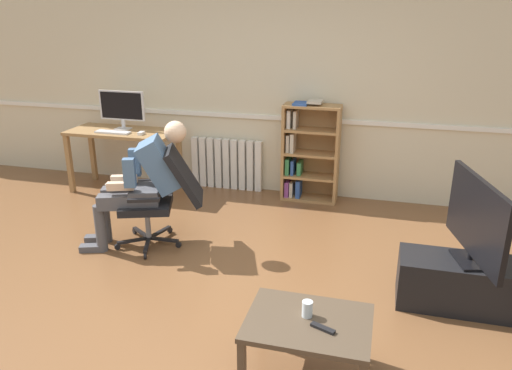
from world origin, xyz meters
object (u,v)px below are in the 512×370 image
object	(u,v)px
imac_monitor	(122,107)
keyboard	(113,132)
computer_desk	(123,140)
office_chair	(163,193)
spare_remote	(323,328)
tv_screen	(476,220)
coffee_table	(308,328)
bookshelf	(307,153)
computer_mouse	(141,133)
person_seated	(142,181)
drinking_glass	(307,309)
radiator	(227,164)
tv_stand	(466,284)

from	to	relation	value
imac_monitor	keyboard	size ratio (longest dim) A/B	1.38
computer_desk	keyboard	bearing A→B (deg)	-108.13
keyboard	office_chair	size ratio (longest dim) A/B	0.44
spare_remote	imac_monitor	bearing A→B (deg)	-113.35
tv_screen	coffee_table	distance (m)	1.53
keyboard	bookshelf	size ratio (longest dim) A/B	0.36
computer_mouse	person_seated	world-z (taller)	person_seated
computer_desk	coffee_table	size ratio (longest dim) A/B	1.76
computer_mouse	computer_desk	bearing A→B (deg)	159.04
coffee_table	drinking_glass	bearing A→B (deg)	111.20
computer_desk	person_seated	bearing A→B (deg)	-54.65
bookshelf	tv_screen	bearing A→B (deg)	-51.54
tv_screen	drinking_glass	distance (m)	1.49
bookshelf	radiator	world-z (taller)	bookshelf
tv_stand	imac_monitor	bearing A→B (deg)	155.35
computer_mouse	coffee_table	distance (m)	3.56
spare_remote	bookshelf	bearing A→B (deg)	-146.87
computer_mouse	coffee_table	bearing A→B (deg)	-47.24
bookshelf	spare_remote	xyz separation A→B (m)	(0.61, -3.07, -0.14)
computer_mouse	imac_monitor	bearing A→B (deg)	149.58
keyboard	radiator	distance (m)	1.41
coffee_table	drinking_glass	xyz separation A→B (m)	(-0.02, 0.04, 0.10)
tv_stand	person_seated	bearing A→B (deg)	173.29
tv_screen	keyboard	bearing A→B (deg)	54.48
tv_screen	drinking_glass	xyz separation A→B (m)	(-1.04, -1.03, -0.26)
computer_mouse	drinking_glass	world-z (taller)	computer_mouse
spare_remote	computer_mouse	bearing A→B (deg)	-114.92
computer_mouse	bookshelf	xyz separation A→B (m)	(1.89, 0.41, -0.22)
computer_mouse	tv_screen	xyz separation A→B (m)	(3.43, -1.53, -0.05)
tv_screen	spare_remote	size ratio (longest dim) A/B	6.25
tv_stand	tv_screen	xyz separation A→B (m)	(0.00, 0.00, 0.53)
bookshelf	person_seated	size ratio (longest dim) A/B	0.98
spare_remote	tv_stand	bearing A→B (deg)	162.52
imac_monitor	computer_mouse	bearing A→B (deg)	-30.42
coffee_table	imac_monitor	bearing A→B (deg)	134.41
computer_mouse	drinking_glass	distance (m)	3.51
imac_monitor	bookshelf	world-z (taller)	imac_monitor
computer_desk	office_chair	world-z (taller)	office_chair
imac_monitor	office_chair	size ratio (longest dim) A/B	0.61
keyboard	person_seated	size ratio (longest dim) A/B	0.35
tv_screen	drinking_glass	bearing A→B (deg)	120.82
radiator	bookshelf	bearing A→B (deg)	-5.54
computer_desk	tv_stand	xyz separation A→B (m)	(3.74, -1.65, -0.45)
computer_desk	computer_mouse	distance (m)	0.36
computer_mouse	drinking_glass	bearing A→B (deg)	-46.97
radiator	office_chair	xyz separation A→B (m)	(-0.07, -1.65, 0.20)
person_seated	drinking_glass	bearing A→B (deg)	32.89
computer_mouse	office_chair	world-z (taller)	office_chair
bookshelf	tv_stand	bearing A→B (deg)	-51.57
imac_monitor	spare_remote	size ratio (longest dim) A/B	3.88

